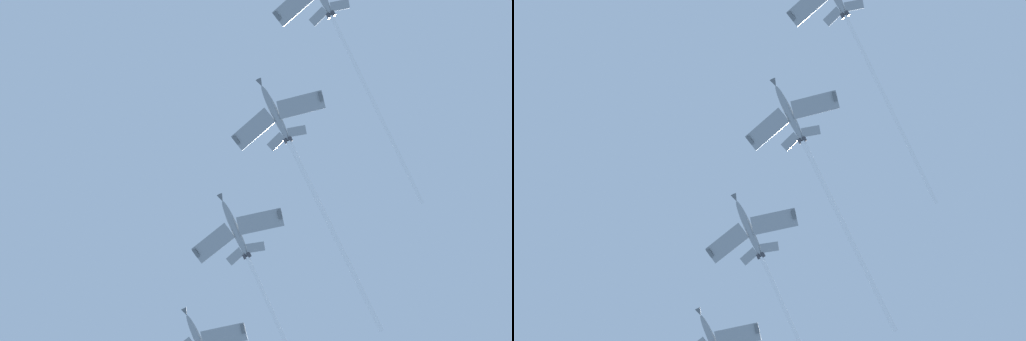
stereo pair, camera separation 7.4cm
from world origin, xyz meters
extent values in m
cube|color=gray|center=(-23.56, -9.59, 173.89)|extent=(9.42, 4.74, 1.88)
cube|color=#595E60|center=(-27.45, -10.94, 173.85)|extent=(0.97, 1.74, 0.96)
cube|color=gray|center=(-18.13, -3.10, 171.99)|extent=(3.79, 3.64, 0.99)
cube|color=gray|center=(-22.31, -4.94, 171.99)|extent=(3.75, 2.01, 0.99)
cube|color=#595E60|center=(-20.42, -3.58, 173.32)|extent=(1.55, 3.22, 3.60)
cylinder|color=#38383D|center=(-20.07, -3.24, 171.53)|extent=(1.24, 1.47, 1.18)
cylinder|color=#38383D|center=(-20.90, -3.60, 171.53)|extent=(1.24, 1.47, 1.18)
cylinder|color=white|center=(-27.58, 12.71, 162.08)|extent=(14.91, 32.59, 19.40)
ellipsoid|color=gray|center=(-41.46, -0.59, 166.72)|extent=(5.94, 11.04, 6.61)
cone|color=#595E60|center=(-39.10, -6.09, 169.73)|extent=(1.88, 2.28, 1.79)
ellipsoid|color=black|center=(-40.82, -2.07, 168.20)|extent=(2.06, 3.06, 2.06)
cube|color=gray|center=(-36.85, 2.11, 166.27)|extent=(9.17, 8.08, 1.80)
cube|color=#595E60|center=(-33.21, 4.03, 166.24)|extent=(1.56, 1.75, 0.92)
cube|color=gray|center=(-46.59, -2.07, 166.27)|extent=(9.41, 4.71, 1.80)
cube|color=#595E60|center=(-50.49, -3.39, 166.24)|extent=(0.96, 1.75, 0.92)
cube|color=gray|center=(-41.12, 4.41, 164.47)|extent=(3.81, 3.64, 0.95)
cube|color=gray|center=(-45.31, 2.61, 164.47)|extent=(3.74, 2.00, 0.95)
cube|color=#595E60|center=(-43.40, 3.93, 165.81)|extent=(1.51, 3.20, 3.58)
cylinder|color=#38383D|center=(-43.07, 4.31, 164.02)|extent=(1.23, 1.47, 1.16)
cylinder|color=#38383D|center=(-43.90, 3.95, 164.02)|extent=(1.23, 1.47, 1.16)
cylinder|color=white|center=(-50.70, 20.95, 154.82)|extent=(15.43, 34.15, 19.16)
ellipsoid|color=gray|center=(-63.28, 6.18, 159.08)|extent=(6.13, 10.87, 6.86)
cone|color=#595E60|center=(-60.81, 0.81, 162.24)|extent=(1.91, 2.30, 1.81)
ellipsoid|color=black|center=(-62.62, 4.75, 160.60)|extent=(2.11, 3.05, 2.11)
cube|color=gray|center=(-58.73, 8.99, 158.61)|extent=(9.07, 8.17, 1.87)
cube|color=#595E60|center=(-55.14, 10.99, 158.58)|extent=(1.57, 1.72, 0.95)
cube|color=gray|center=(-68.37, 4.57, 158.61)|extent=(9.45, 4.87, 1.87)
cube|color=#595E60|center=(-72.23, 3.15, 158.58)|extent=(0.99, 1.74, 0.95)
cube|color=gray|center=(-63.04, 11.14, 156.72)|extent=(3.77, 3.66, 0.99)
cube|color=gray|center=(-67.19, 9.24, 156.72)|extent=(3.77, 2.07, 0.99)
cube|color=#595E60|center=(-65.31, 10.63, 158.05)|extent=(1.60, 3.20, 3.60)
cylinder|color=#38383D|center=(-64.98, 10.97, 156.25)|extent=(1.25, 1.48, 1.18)
cylinder|color=#38383D|center=(-65.80, 10.60, 156.25)|extent=(1.25, 1.48, 1.18)
cone|color=#595E60|center=(-82.76, 8.43, 154.80)|extent=(1.90, 2.29, 1.79)
ellipsoid|color=black|center=(-84.55, 12.44, 153.28)|extent=(2.10, 3.06, 2.06)
cube|color=gray|center=(-80.64, 16.68, 151.36)|extent=(9.13, 8.15, 1.79)
cube|color=#595E60|center=(-77.02, 18.65, 151.34)|extent=(1.58, 1.74, 0.91)
camera|label=1|loc=(10.83, -45.40, 1.71)|focal=64.46mm
camera|label=2|loc=(10.78, -45.46, 1.71)|focal=64.46mm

